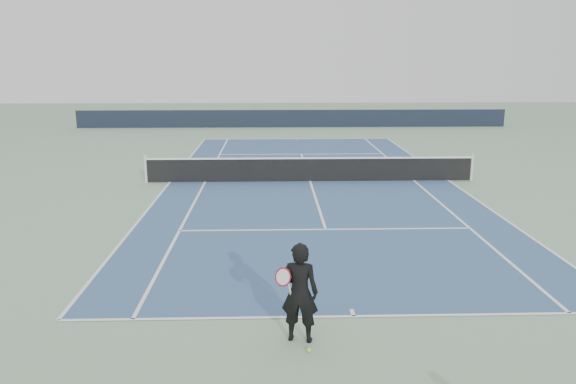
{
  "coord_description": "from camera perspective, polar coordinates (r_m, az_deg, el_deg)",
  "views": [
    {
      "loc": [
        -1.53,
        -21.52,
        4.72
      ],
      "look_at": [
        -1.06,
        -6.37,
        1.1
      ],
      "focal_mm": 35.0,
      "sensor_mm": 36.0,
      "label": 1
    }
  ],
  "objects": [
    {
      "name": "ground",
      "position": [
        22.09,
        2.26,
        1.08
      ],
      "size": [
        80.0,
        80.0,
        0.0
      ],
      "primitive_type": "plane",
      "color": "gray"
    },
    {
      "name": "court_surface",
      "position": [
        22.08,
        2.26,
        1.1
      ],
      "size": [
        10.97,
        23.77,
        0.01
      ],
      "primitive_type": "cube",
      "color": "#335179",
      "rests_on": "ground"
    },
    {
      "name": "tennis_net",
      "position": [
        21.98,
        2.27,
        2.36
      ],
      "size": [
        12.9,
        0.1,
        1.07
      ],
      "color": "silver",
      "rests_on": "ground"
    },
    {
      "name": "windscreen_far",
      "position": [
        39.65,
        0.47,
        7.47
      ],
      "size": [
        30.0,
        0.25,
        1.2
      ],
      "primitive_type": "cube",
      "color": "black",
      "rests_on": "ground"
    },
    {
      "name": "tennis_player",
      "position": [
        9.6,
        1.17,
        -10.15
      ],
      "size": [
        0.82,
        0.6,
        1.76
      ],
      "color": "black",
      "rests_on": "ground"
    },
    {
      "name": "tennis_ball",
      "position": [
        9.61,
        2.15,
        -15.75
      ],
      "size": [
        0.07,
        0.07,
        0.07
      ],
      "primitive_type": "sphere",
      "color": "yellow",
      "rests_on": "ground"
    }
  ]
}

